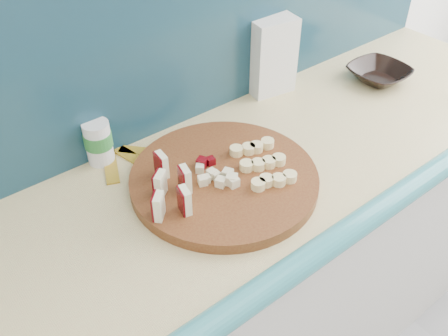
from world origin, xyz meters
TOP-DOWN VIEW (x-y plane):
  - kitchen_counter at (0.10, 1.50)m, footprint 2.20×0.63m
  - backsplash at (0.10, 1.79)m, footprint 2.20×0.02m
  - cutting_board at (0.08, 1.49)m, footprint 0.58×0.58m
  - apple_wedges at (-0.06, 1.51)m, footprint 0.13×0.18m
  - apple_chunks at (0.05, 1.50)m, footprint 0.07×0.07m
  - banana_slices at (0.17, 1.46)m, footprint 0.16×0.19m
  - brown_bowl at (0.78, 1.58)m, footprint 0.19×0.19m
  - flour_bag at (0.47, 1.76)m, footprint 0.15×0.12m
  - canister at (-0.11, 1.76)m, footprint 0.07×0.07m
  - banana_peel at (-0.05, 1.73)m, footprint 0.20×0.17m

SIDE VIEW (x-z plane):
  - kitchen_counter at x=0.10m, z-range 0.00..0.91m
  - banana_peel at x=-0.05m, z-range 0.91..0.92m
  - cutting_board at x=0.08m, z-range 0.91..0.94m
  - brown_bowl at x=0.78m, z-range 0.91..0.96m
  - banana_slices at x=0.17m, z-range 0.94..0.96m
  - apple_chunks at x=0.05m, z-range 0.94..0.96m
  - apple_wedges at x=-0.06m, z-range 0.94..1.00m
  - canister at x=-0.11m, z-range 0.91..1.03m
  - flour_bag at x=0.47m, z-range 0.91..1.14m
  - backsplash at x=0.10m, z-range 0.91..1.41m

